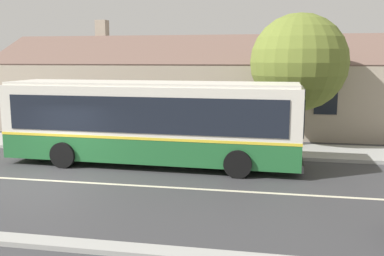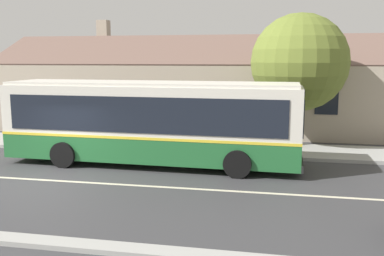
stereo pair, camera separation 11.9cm
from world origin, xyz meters
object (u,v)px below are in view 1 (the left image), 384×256
street_tree_primary (298,66)px  bench_down_street (117,136)px  bench_by_building (45,134)px  transit_bus (152,121)px

street_tree_primary → bench_down_street: bearing=-169.8°
bench_by_building → bench_down_street: (3.63, 0.17, 0.02)m
transit_bus → bench_by_building: size_ratio=7.38×
bench_by_building → street_tree_primary: (11.82, 1.64, 3.23)m
transit_bus → bench_down_street: (-2.47, 2.76, -1.17)m
transit_bus → bench_by_building: (-6.10, 2.59, -1.19)m
bench_by_building → bench_down_street: same height
bench_by_building → bench_down_street: bearing=2.6°
transit_bus → bench_by_building: bearing=157.0°
transit_bus → bench_by_building: 6.73m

